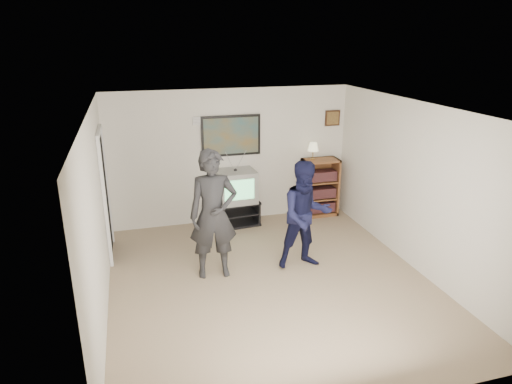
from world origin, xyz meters
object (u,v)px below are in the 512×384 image
crt_television (236,186)px  person_short (306,215)px  bookshelf (320,187)px  person_tall (213,215)px  media_stand (234,213)px

crt_television → person_short: person_short is taller
crt_television → bookshelf: 1.71m
bookshelf → person_tall: size_ratio=0.59×
media_stand → bookshelf: bearing=-3.0°
bookshelf → person_short: 2.21m
media_stand → person_tall: bearing=-116.0°
crt_television → person_tall: 1.92m
person_tall → bookshelf: bearing=40.5°
media_stand → person_short: 2.08m
bookshelf → person_tall: bearing=-143.3°
media_stand → person_tall: person_tall is taller
bookshelf → person_tall: (-2.44, -1.82, 0.39)m
media_stand → bookshelf: (1.75, 0.05, 0.33)m
media_stand → bookshelf: 1.78m
media_stand → bookshelf: bookshelf is taller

